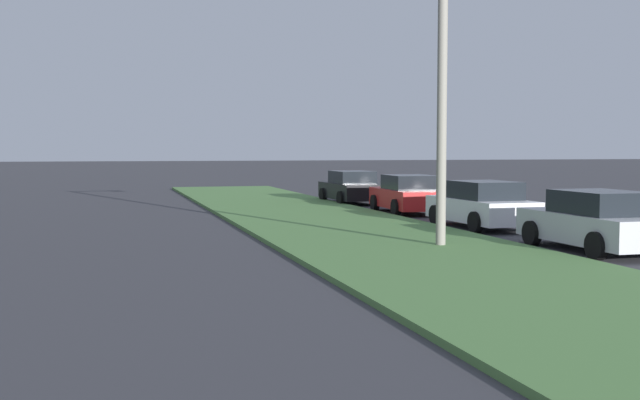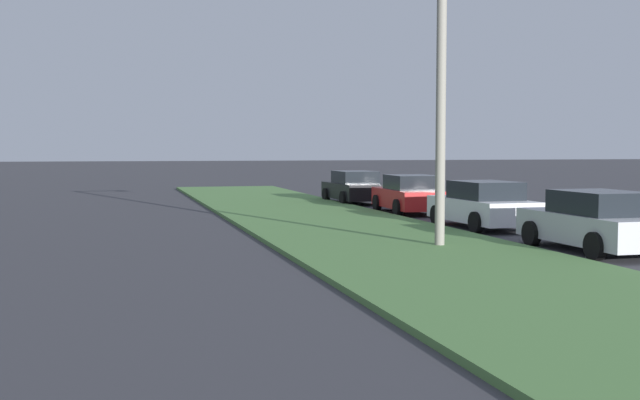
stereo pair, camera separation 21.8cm
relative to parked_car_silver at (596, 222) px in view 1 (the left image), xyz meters
The scene contains 6 objects.
grass_median 4.94m from the parked_car_silver, 63.94° to the left, with size 60.00×6.00×0.12m, color #517F42.
parked_car_silver is the anchor object (origin of this frame).
parked_car_white 5.77m from the parked_car_silver, ahead, with size 4.34×2.10×1.47m.
parked_car_red 11.62m from the parked_car_silver, ahead, with size 4.39×2.19×1.47m.
parked_car_black 17.30m from the parked_car_silver, ahead, with size 4.33×2.07×1.47m.
streetlight 5.01m from the parked_car_silver, 66.26° to the left, with size 0.75×2.86×7.50m.
Camera 1 is at (-8.41, 15.36, 2.48)m, focal length 43.86 mm.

